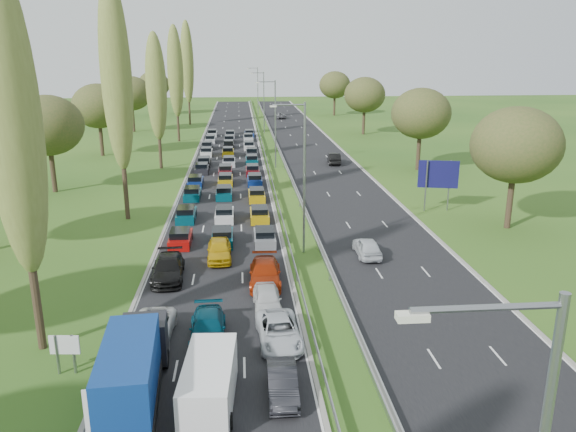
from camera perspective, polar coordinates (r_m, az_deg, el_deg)
name	(u,v)px	position (r m, az deg, el deg)	size (l,w,h in m)	color
ground	(275,165)	(81.23, -1.36, 5.21)	(260.00, 260.00, 0.00)	#254D18
near_carriageway	(228,162)	(83.55, -6.11, 5.43)	(10.50, 215.00, 0.04)	black
far_carriageway	(319,161)	(84.35, 3.14, 5.60)	(10.50, 215.00, 0.04)	black
central_reservation	(274,158)	(83.58, -1.47, 5.91)	(2.36, 215.00, 0.32)	gray
lamp_columns	(275,125)	(78.32, -1.29, 9.24)	(0.18, 140.18, 12.00)	gray
poplar_row	(142,81)	(68.71, -14.57, 13.11)	(2.80, 127.80, 22.44)	#2D2116
woodland_left	(37,129)	(66.29, -24.11, 8.03)	(8.00, 166.00, 11.10)	#2D2116
woodland_right	(443,121)	(71.05, 15.44, 9.32)	(8.00, 153.00, 11.10)	#2D2116
traffic_queue_fill	(227,166)	(78.61, -6.17, 5.07)	(9.11, 68.20, 0.80)	#A50C0A
near_car_2	(152,329)	(32.96, -13.61, -11.06)	(2.22, 4.81, 1.34)	silver
near_car_3	(168,268)	(40.99, -12.09, -5.23)	(2.18, 5.37, 1.56)	black
near_car_7	(208,328)	(32.32, -8.15, -11.23)	(2.00, 4.92, 1.43)	#053E53
near_car_8	(219,250)	(44.09, -7.00, -3.43)	(1.85, 4.60, 1.57)	#C69C0D
near_car_9	(282,383)	(27.43, -0.56, -16.62)	(1.38, 3.97, 1.31)	black
near_car_10	(279,331)	(31.77, -0.93, -11.63)	(2.28, 4.95, 1.38)	silver
near_car_11	(265,273)	(39.33, -2.35, -5.82)	(2.16, 5.31, 1.54)	#9A2709
near_car_12	(267,299)	(35.48, -2.12, -8.44)	(1.71, 4.26, 1.45)	silver
far_car_0	(367,247)	(44.96, 8.03, -3.13)	(1.75, 4.35, 1.48)	silver
far_car_1	(334,158)	(82.10, 4.69, 5.85)	(1.68, 4.81, 1.58)	black
far_car_2	(280,115)	(140.13, -0.80, 10.18)	(2.35, 5.09, 1.41)	slate
blue_lorry	(134,368)	(27.28, -15.41, -14.67)	(2.26, 8.14, 3.44)	black
white_van_rear	(209,380)	(26.99, -7.99, -16.21)	(2.17, 5.54, 2.23)	white
info_sign	(65,349)	(30.80, -21.72, -12.43)	(1.50, 0.24, 2.10)	gray
direction_sign	(438,177)	(58.61, 15.02, 3.89)	(3.92, 0.98, 5.20)	gray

